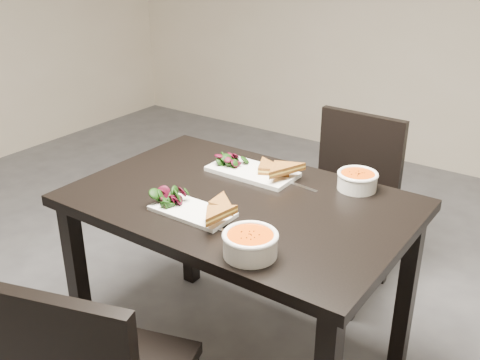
{
  "coord_description": "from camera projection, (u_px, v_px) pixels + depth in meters",
  "views": [
    {
      "loc": [
        1.36,
        -1.48,
        1.63
      ],
      "look_at": [
        0.33,
        -0.01,
        0.82
      ],
      "focal_mm": 41.56,
      "sensor_mm": 36.0,
      "label": 1
    }
  ],
  "objects": [
    {
      "name": "ground",
      "position": [
        182.0,
        329.0,
        2.48
      ],
      "size": [
        5.0,
        5.0,
        0.0
      ],
      "primitive_type": "plane",
      "color": "#47474C",
      "rests_on": "ground"
    },
    {
      "name": "table",
      "position": [
        240.0,
        222.0,
        2.03
      ],
      "size": [
        1.2,
        0.8,
        0.75
      ],
      "color": "black",
      "rests_on": "ground"
    },
    {
      "name": "chair_far",
      "position": [
        347.0,
        193.0,
        2.64
      ],
      "size": [
        0.43,
        0.43,
        0.85
      ],
      "rotation": [
        0.0,
        0.0,
        -0.02
      ],
      "color": "black",
      "rests_on": "ground"
    },
    {
      "name": "plate_near",
      "position": [
        192.0,
        211.0,
        1.88
      ],
      "size": [
        0.29,
        0.14,
        0.01
      ],
      "primitive_type": "cube",
      "color": "white",
      "rests_on": "table"
    },
    {
      "name": "sandwich_near",
      "position": [
        210.0,
        207.0,
        1.85
      ],
      "size": [
        0.15,
        0.12,
        0.05
      ],
      "primitive_type": null,
      "rotation": [
        0.0,
        0.0,
        0.09
      ],
      "color": "#A76923",
      "rests_on": "plate_near"
    },
    {
      "name": "salad_near",
      "position": [
        170.0,
        197.0,
        1.92
      ],
      "size": [
        0.09,
        0.08,
        0.04
      ],
      "primitive_type": null,
      "color": "black",
      "rests_on": "plate_near"
    },
    {
      "name": "soup_bowl_near",
      "position": [
        250.0,
        243.0,
        1.62
      ],
      "size": [
        0.17,
        0.17,
        0.07
      ],
      "color": "white",
      "rests_on": "table"
    },
    {
      "name": "cutlery_near",
      "position": [
        234.0,
        234.0,
        1.75
      ],
      "size": [
        0.18,
        0.03,
        0.0
      ],
      "primitive_type": "cube",
      "rotation": [
        0.0,
        0.0,
        0.07
      ],
      "color": "silver",
      "rests_on": "table"
    },
    {
      "name": "plate_far",
      "position": [
        252.0,
        172.0,
        2.19
      ],
      "size": [
        0.35,
        0.17,
        0.02
      ],
      "primitive_type": "cube",
      "color": "white",
      "rests_on": "table"
    },
    {
      "name": "sandwich_far",
      "position": [
        264.0,
        168.0,
        2.12
      ],
      "size": [
        0.21,
        0.19,
        0.06
      ],
      "primitive_type": null,
      "rotation": [
        0.0,
        0.0,
        0.43
      ],
      "color": "#A76923",
      "rests_on": "plate_far"
    },
    {
      "name": "salad_far",
      "position": [
        232.0,
        159.0,
        2.22
      ],
      "size": [
        0.11,
        0.1,
        0.05
      ],
      "primitive_type": null,
      "color": "black",
      "rests_on": "plate_far"
    },
    {
      "name": "soup_bowl_far",
      "position": [
        357.0,
        180.0,
        2.04
      ],
      "size": [
        0.15,
        0.15,
        0.07
      ],
      "color": "white",
      "rests_on": "table"
    },
    {
      "name": "cutlery_far",
      "position": [
        297.0,
        185.0,
        2.09
      ],
      "size": [
        0.18,
        0.04,
        0.0
      ],
      "primitive_type": "cube",
      "rotation": [
        0.0,
        0.0,
        -0.12
      ],
      "color": "silver",
      "rests_on": "table"
    }
  ]
}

